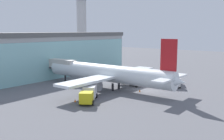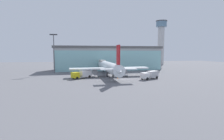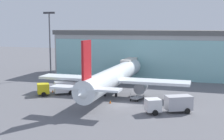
{
  "view_description": "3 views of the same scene",
  "coord_description": "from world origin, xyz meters",
  "px_view_note": "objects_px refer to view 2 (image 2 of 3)",
  "views": [
    {
      "loc": [
        -47.31,
        -29.02,
        12.8
      ],
      "look_at": [
        -3.62,
        6.9,
        4.31
      ],
      "focal_mm": 42.0,
      "sensor_mm": 36.0,
      "label": 1
    },
    {
      "loc": [
        -13.97,
        -57.87,
        8.98
      ],
      "look_at": [
        -2.39,
        8.5,
        2.28
      ],
      "focal_mm": 28.0,
      "sensor_mm": 36.0,
      "label": 2
    },
    {
      "loc": [
        15.99,
        -49.38,
        13.45
      ],
      "look_at": [
        -3.79,
        7.49,
        4.9
      ],
      "focal_mm": 50.0,
      "sensor_mm": 36.0,
      "label": 3
    }
  ],
  "objects_px": {
    "catering_truck": "(82,74)",
    "fuel_truck": "(150,75)",
    "apron_light_mast": "(54,50)",
    "safety_cone_wingtip": "(76,77)",
    "airplane": "(109,67)",
    "baggage_cart": "(126,76)",
    "control_tower": "(161,39)",
    "jet_bridge": "(101,62)",
    "safety_cone_nose": "(118,78)"
  },
  "relations": [
    {
      "from": "catering_truck",
      "to": "fuel_truck",
      "type": "distance_m",
      "value": 23.63
    },
    {
      "from": "apron_light_mast",
      "to": "safety_cone_wingtip",
      "type": "relative_size",
      "value": 30.91
    },
    {
      "from": "airplane",
      "to": "baggage_cart",
      "type": "relative_size",
      "value": 11.69
    },
    {
      "from": "apron_light_mast",
      "to": "safety_cone_wingtip",
      "type": "bearing_deg",
      "value": -58.65
    },
    {
      "from": "catering_truck",
      "to": "fuel_truck",
      "type": "bearing_deg",
      "value": 130.4
    },
    {
      "from": "control_tower",
      "to": "catering_truck",
      "type": "relative_size",
      "value": 4.54
    },
    {
      "from": "jet_bridge",
      "to": "apron_light_mast",
      "type": "distance_m",
      "value": 22.31
    },
    {
      "from": "jet_bridge",
      "to": "control_tower",
      "type": "bearing_deg",
      "value": -52.19
    },
    {
      "from": "baggage_cart",
      "to": "airplane",
      "type": "bearing_deg",
      "value": -105.87
    },
    {
      "from": "baggage_cart",
      "to": "safety_cone_nose",
      "type": "xyz_separation_m",
      "value": [
        -3.88,
        -3.76,
        -0.23
      ]
    },
    {
      "from": "safety_cone_wingtip",
      "to": "jet_bridge",
      "type": "bearing_deg",
      "value": 61.29
    },
    {
      "from": "safety_cone_nose",
      "to": "catering_truck",
      "type": "bearing_deg",
      "value": 165.26
    },
    {
      "from": "fuel_truck",
      "to": "safety_cone_nose",
      "type": "distance_m",
      "value": 11.2
    },
    {
      "from": "jet_bridge",
      "to": "safety_cone_wingtip",
      "type": "distance_m",
      "value": 23.7
    },
    {
      "from": "airplane",
      "to": "safety_cone_nose",
      "type": "xyz_separation_m",
      "value": [
        1.84,
        -7.09,
        -3.16
      ]
    },
    {
      "from": "jet_bridge",
      "to": "fuel_truck",
      "type": "bearing_deg",
      "value": -155.06
    },
    {
      "from": "airplane",
      "to": "safety_cone_wingtip",
      "type": "xyz_separation_m",
      "value": [
        -12.27,
        -2.4,
        -3.16
      ]
    },
    {
      "from": "fuel_truck",
      "to": "jet_bridge",
      "type": "bearing_deg",
      "value": -94.08
    },
    {
      "from": "control_tower",
      "to": "safety_cone_wingtip",
      "type": "bearing_deg",
      "value": -134.98
    },
    {
      "from": "airplane",
      "to": "safety_cone_nose",
      "type": "distance_m",
      "value": 7.98
    },
    {
      "from": "apron_light_mast",
      "to": "safety_cone_nose",
      "type": "height_order",
      "value": "apron_light_mast"
    },
    {
      "from": "airplane",
      "to": "fuel_truck",
      "type": "distance_m",
      "value": 16.07
    },
    {
      "from": "control_tower",
      "to": "safety_cone_wingtip",
      "type": "xyz_separation_m",
      "value": [
        -61.12,
        -61.16,
        -18.9
      ]
    },
    {
      "from": "control_tower",
      "to": "safety_cone_nose",
      "type": "relative_size",
      "value": 59.57
    },
    {
      "from": "control_tower",
      "to": "apron_light_mast",
      "type": "bearing_deg",
      "value": -147.62
    },
    {
      "from": "catering_truck",
      "to": "safety_cone_nose",
      "type": "relative_size",
      "value": 13.13
    },
    {
      "from": "fuel_truck",
      "to": "control_tower",
      "type": "bearing_deg",
      "value": -148.24
    },
    {
      "from": "safety_cone_nose",
      "to": "jet_bridge",
      "type": "bearing_deg",
      "value": 96.56
    },
    {
      "from": "control_tower",
      "to": "fuel_truck",
      "type": "bearing_deg",
      "value": -117.85
    },
    {
      "from": "jet_bridge",
      "to": "apron_light_mast",
      "type": "bearing_deg",
      "value": 100.22
    },
    {
      "from": "jet_bridge",
      "to": "safety_cone_wingtip",
      "type": "xyz_separation_m",
      "value": [
        -11.22,
        -20.49,
        -4.0
      ]
    },
    {
      "from": "control_tower",
      "to": "apron_light_mast",
      "type": "distance_m",
      "value": 84.5
    },
    {
      "from": "control_tower",
      "to": "apron_light_mast",
      "type": "relative_size",
      "value": 1.93
    },
    {
      "from": "jet_bridge",
      "to": "catering_truck",
      "type": "distance_m",
      "value": 24.0
    },
    {
      "from": "fuel_truck",
      "to": "safety_cone_wingtip",
      "type": "xyz_separation_m",
      "value": [
        -24.95,
        7.28,
        -1.19
      ]
    },
    {
      "from": "fuel_truck",
      "to": "safety_cone_nose",
      "type": "xyz_separation_m",
      "value": [
        -10.84,
        2.59,
        -1.19
      ]
    },
    {
      "from": "control_tower",
      "to": "baggage_cart",
      "type": "distance_m",
      "value": 77.86
    },
    {
      "from": "catering_truck",
      "to": "safety_cone_nose",
      "type": "bearing_deg",
      "value": 129.79
    },
    {
      "from": "catering_truck",
      "to": "baggage_cart",
      "type": "relative_size",
      "value": 2.32
    },
    {
      "from": "safety_cone_nose",
      "to": "baggage_cart",
      "type": "bearing_deg",
      "value": 44.15
    },
    {
      "from": "catering_truck",
      "to": "safety_cone_nose",
      "type": "xyz_separation_m",
      "value": [
        12.08,
        -3.18,
        -1.19
      ]
    },
    {
      "from": "catering_truck",
      "to": "airplane",
      "type": "bearing_deg",
      "value": 165.46
    },
    {
      "from": "catering_truck",
      "to": "apron_light_mast",
      "type": "bearing_deg",
      "value": -91.55
    },
    {
      "from": "baggage_cart",
      "to": "safety_cone_wingtip",
      "type": "xyz_separation_m",
      "value": [
        -17.99,
        0.93,
        -0.23
      ]
    },
    {
      "from": "safety_cone_wingtip",
      "to": "baggage_cart",
      "type": "bearing_deg",
      "value": -2.95
    },
    {
      "from": "apron_light_mast",
      "to": "baggage_cart",
      "type": "height_order",
      "value": "apron_light_mast"
    },
    {
      "from": "fuel_truck",
      "to": "safety_cone_nose",
      "type": "bearing_deg",
      "value": -43.83
    },
    {
      "from": "airplane",
      "to": "safety_cone_wingtip",
      "type": "distance_m",
      "value": 12.9
    },
    {
      "from": "apron_light_mast",
      "to": "safety_cone_wingtip",
      "type": "xyz_separation_m",
      "value": [
        9.85,
        -16.16,
        -9.93
      ]
    },
    {
      "from": "apron_light_mast",
      "to": "safety_cone_nose",
      "type": "bearing_deg",
      "value": -41.03
    }
  ]
}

